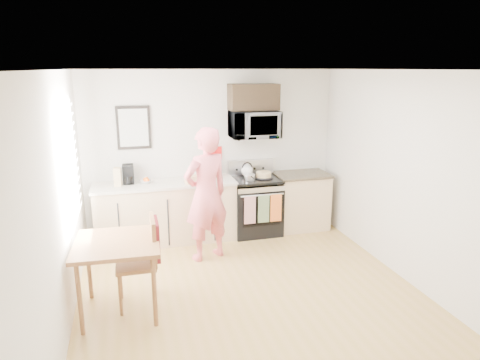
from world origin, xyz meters
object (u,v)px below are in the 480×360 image
object	(u,v)px
person	(206,195)
dining_table	(117,250)
microwave	(254,124)
chair	(148,249)
cake	(264,175)
range	(255,207)

from	to	relation	value
person	dining_table	world-z (taller)	person
microwave	chair	bearing A→B (deg)	-133.77
dining_table	cake	world-z (taller)	cake
person	range	bearing A→B (deg)	-163.91
microwave	chair	world-z (taller)	microwave
dining_table	chair	size ratio (longest dim) A/B	0.86
microwave	person	size ratio (longest dim) A/B	0.41
cake	person	bearing A→B (deg)	-146.40
range	person	world-z (taller)	person
microwave	dining_table	world-z (taller)	microwave
person	cake	size ratio (longest dim) A/B	6.41
dining_table	chair	xyz separation A→B (m)	(0.33, 0.09, -0.07)
range	cake	world-z (taller)	range
person	chair	bearing A→B (deg)	28.03
microwave	chair	distance (m)	2.82
microwave	dining_table	xyz separation A→B (m)	(-2.12, -1.96, -1.03)
chair	cake	xyz separation A→B (m)	(1.92, 1.73, 0.31)
range	microwave	size ratio (longest dim) A/B	1.53
microwave	person	xyz separation A→B (m)	(-0.94, -0.85, -0.83)
dining_table	person	bearing A→B (deg)	43.36
person	dining_table	xyz separation A→B (m)	(-1.18, -1.12, -0.20)
person	microwave	bearing A→B (deg)	-160.18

